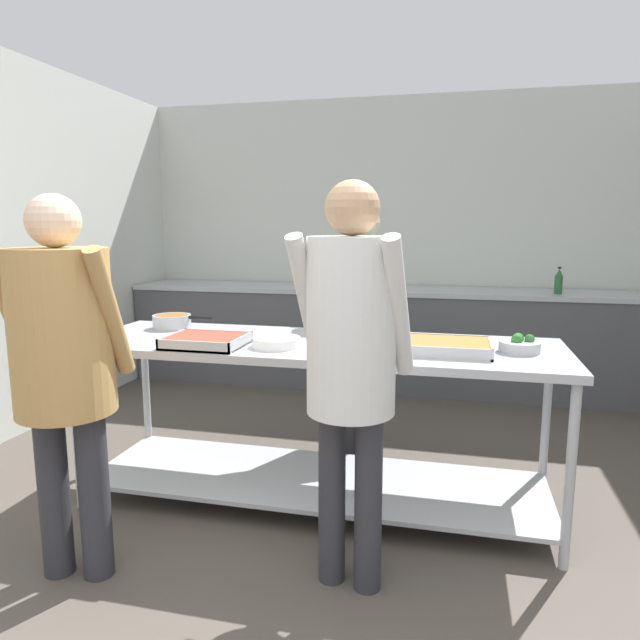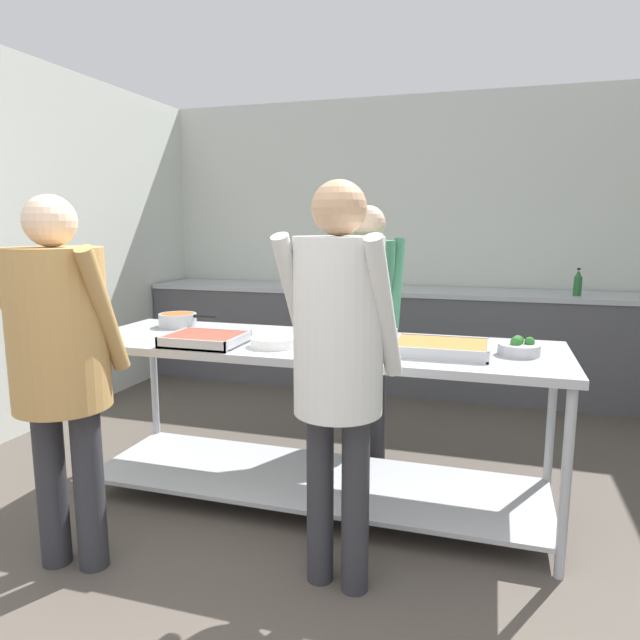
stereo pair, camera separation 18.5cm
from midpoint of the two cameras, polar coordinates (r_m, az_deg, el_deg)
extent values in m
cube|color=silver|center=(5.52, 6.62, 7.82)|extent=(4.96, 0.06, 2.65)
cube|color=silver|center=(4.53, -30.08, 6.26)|extent=(0.06, 4.49, 2.65)
cube|color=#4C4C51|center=(5.26, 5.95, -2.00)|extent=(4.80, 0.62, 0.87)
cube|color=#ADAFB5|center=(5.19, 6.04, 2.95)|extent=(4.80, 0.65, 0.04)
cube|color=black|center=(5.15, 11.38, 2.86)|extent=(0.48, 0.42, 0.02)
cube|color=#ADAFB5|center=(2.96, -2.25, -2.62)|extent=(2.50, 0.79, 0.04)
cube|color=#ADAFB5|center=(3.20, -2.16, -15.72)|extent=(2.42, 0.71, 0.02)
cylinder|color=#ADAFB5|center=(3.31, -24.69, -10.06)|extent=(0.04, 0.04, 0.84)
cylinder|color=#ADAFB5|center=(2.69, 21.89, -14.45)|extent=(0.04, 0.04, 0.84)
cylinder|color=#ADAFB5|center=(3.85, -18.32, -6.97)|extent=(0.04, 0.04, 0.84)
cylinder|color=#ADAFB5|center=(3.33, 20.16, -9.67)|extent=(0.04, 0.04, 0.84)
cylinder|color=#ADAFB5|center=(3.48, -16.07, -0.16)|extent=(0.22, 0.22, 0.08)
cylinder|color=brown|center=(3.47, -16.10, 0.39)|extent=(0.20, 0.20, 0.01)
cylinder|color=black|center=(3.39, -13.43, 0.21)|extent=(0.14, 0.02, 0.02)
cube|color=#ADAFB5|center=(2.93, -13.10, -2.45)|extent=(0.38, 0.31, 0.01)
cube|color=#B23D2D|center=(2.92, -13.12, -1.97)|extent=(0.36, 0.28, 0.04)
cube|color=#ADAFB5|center=(2.80, -14.47, -2.62)|extent=(0.38, 0.01, 0.05)
cube|color=#ADAFB5|center=(3.06, -11.88, -1.50)|extent=(0.38, 0.01, 0.05)
cube|color=#ADAFB5|center=(3.01, -16.28, -1.85)|extent=(0.01, 0.31, 0.05)
cube|color=#ADAFB5|center=(2.85, -9.78, -2.24)|extent=(0.01, 0.31, 0.05)
cylinder|color=white|center=(2.85, -6.21, -2.57)|extent=(0.25, 0.25, 0.01)
cylinder|color=white|center=(2.85, -6.21, -2.34)|extent=(0.24, 0.24, 0.01)
cylinder|color=white|center=(2.85, -6.22, -2.10)|extent=(0.24, 0.24, 0.01)
cylinder|color=white|center=(2.85, -6.22, -1.86)|extent=(0.24, 0.24, 0.01)
cube|color=#ADAFB5|center=(2.99, 1.85, -1.95)|extent=(0.40, 0.30, 0.01)
cube|color=gold|center=(2.99, 1.86, -1.48)|extent=(0.37, 0.27, 0.04)
cube|color=#ADAFB5|center=(2.85, 1.28, -2.08)|extent=(0.40, 0.01, 0.05)
cube|color=#ADAFB5|center=(3.13, 2.38, -1.06)|extent=(0.40, 0.01, 0.05)
cube|color=#ADAFB5|center=(3.03, -1.72, -1.39)|extent=(0.01, 0.30, 0.05)
cube|color=#ADAFB5|center=(2.96, 5.53, -1.71)|extent=(0.01, 0.30, 0.05)
cube|color=#ADAFB5|center=(2.78, 10.41, -3.01)|extent=(0.44, 0.34, 0.01)
cube|color=#9E6B33|center=(2.77, 10.42, -2.50)|extent=(0.42, 0.31, 0.04)
cube|color=#ADAFB5|center=(2.61, 10.22, -3.31)|extent=(0.44, 0.01, 0.05)
cube|color=#ADAFB5|center=(2.93, 10.60, -1.92)|extent=(0.44, 0.01, 0.05)
cube|color=#ADAFB5|center=(2.79, 6.02, -2.39)|extent=(0.01, 0.34, 0.05)
cube|color=#ADAFB5|center=(2.77, 14.86, -2.75)|extent=(0.01, 0.34, 0.05)
cylinder|color=#B2B2B7|center=(2.85, 17.58, -2.58)|extent=(0.19, 0.19, 0.05)
sphere|color=#2D702D|center=(2.85, 18.50, -1.84)|extent=(0.05, 0.05, 0.05)
sphere|color=#2D702D|center=(2.86, 17.47, -1.77)|extent=(0.05, 0.05, 0.05)
sphere|color=#2D702D|center=(2.82, 17.34, -1.90)|extent=(0.05, 0.05, 0.05)
cylinder|color=#2D2D33|center=(2.46, -1.05, -17.21)|extent=(0.11, 0.11, 0.75)
cylinder|color=#2D2D33|center=(2.41, 2.54, -17.84)|extent=(0.11, 0.11, 0.75)
cylinder|color=silver|center=(2.27, -3.58, 1.71)|extent=(0.12, 0.32, 0.56)
cylinder|color=silver|center=(2.13, 5.40, 1.18)|extent=(0.12, 0.32, 0.56)
cylinder|color=silver|center=(2.20, 0.76, -0.63)|extent=(0.35, 0.35, 0.69)
sphere|color=tan|center=(2.17, 0.79, 11.15)|extent=(0.21, 0.21, 0.21)
cylinder|color=#2D2D33|center=(2.79, -26.87, -15.23)|extent=(0.13, 0.13, 0.72)
cylinder|color=#2D2D33|center=(2.70, -23.55, -15.78)|extent=(0.13, 0.13, 0.72)
cylinder|color=tan|center=(2.65, -30.31, 0.71)|extent=(0.11, 0.31, 0.54)
cylinder|color=tan|center=(2.43, -22.30, 0.62)|extent=(0.11, 0.31, 0.54)
cylinder|color=tan|center=(2.54, -26.34, -1.08)|extent=(0.39, 0.39, 0.67)
sphere|color=beige|center=(2.51, -27.09, 8.83)|extent=(0.21, 0.21, 0.21)
cylinder|color=#2D2D33|center=(3.66, 3.80, -8.34)|extent=(0.11, 0.11, 0.72)
cylinder|color=#2D2D33|center=(3.68, 1.45, -8.22)|extent=(0.11, 0.11, 0.72)
cylinder|color=#3D7F5B|center=(3.49, 5.61, 3.73)|extent=(0.08, 0.30, 0.54)
cylinder|color=#3D7F5B|center=(3.54, -0.13, 3.86)|extent=(0.08, 0.30, 0.54)
cylinder|color=#3D7F5B|center=(3.52, 2.71, 2.53)|extent=(0.33, 0.33, 0.67)
sphere|color=beige|center=(3.50, 2.77, 9.67)|extent=(0.21, 0.21, 0.21)
cylinder|color=#23602D|center=(5.09, 21.79, 3.28)|extent=(0.06, 0.06, 0.15)
cone|color=#23602D|center=(5.08, 21.86, 4.45)|extent=(0.06, 0.06, 0.06)
cylinder|color=black|center=(5.08, 21.89, 4.86)|extent=(0.03, 0.03, 0.02)
camera|label=1|loc=(0.09, -91.75, -0.29)|focal=32.00mm
camera|label=2|loc=(0.09, 88.25, 0.29)|focal=32.00mm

